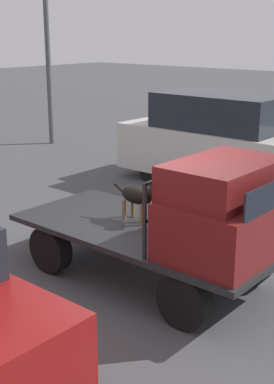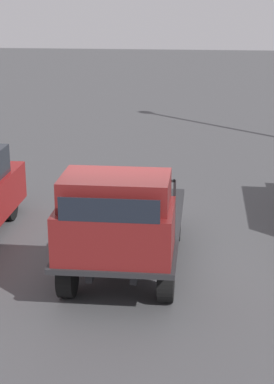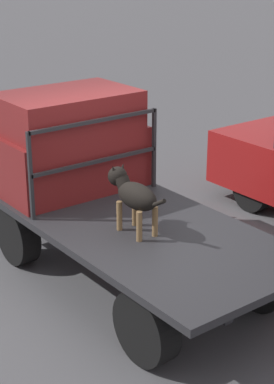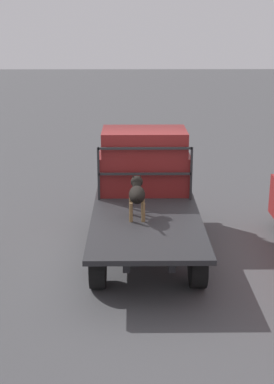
# 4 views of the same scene
# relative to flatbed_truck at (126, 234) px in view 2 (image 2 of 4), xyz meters

# --- Properties ---
(ground_plane) EXTENTS (80.00, 80.00, 0.00)m
(ground_plane) POSITION_rel_flatbed_truck_xyz_m (0.00, 0.00, -0.57)
(ground_plane) COLOR #474749
(flatbed_truck) EXTENTS (4.00, 1.84, 0.78)m
(flatbed_truck) POSITION_rel_flatbed_truck_xyz_m (0.00, 0.00, 0.00)
(flatbed_truck) COLOR black
(flatbed_truck) RESTS_ON ground
(truck_cab) EXTENTS (1.22, 1.72, 1.19)m
(truck_cab) POSITION_rel_flatbed_truck_xyz_m (1.31, 0.00, 0.77)
(truck_cab) COLOR maroon
(truck_cab) RESTS_ON flatbed_truck
(truck_headboard) EXTENTS (0.04, 1.72, 0.99)m
(truck_headboard) POSITION_rel_flatbed_truck_xyz_m (0.66, 0.00, 0.85)
(truck_headboard) COLOR #232326
(truck_headboard) RESTS_ON flatbed_truck
(dog) EXTENTS (0.93, 0.27, 0.67)m
(dog) POSITION_rel_flatbed_truck_xyz_m (-0.23, 0.15, 0.62)
(dog) COLOR brown
(dog) RESTS_ON flatbed_truck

